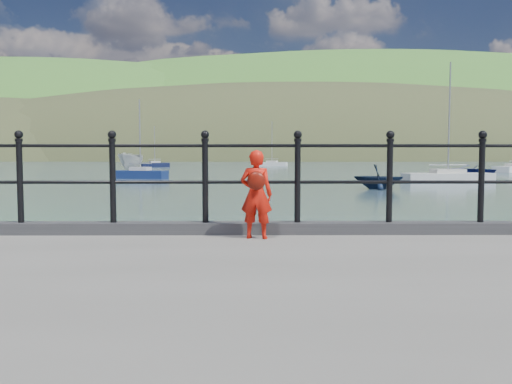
{
  "coord_description": "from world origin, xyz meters",
  "views": [
    {
      "loc": [
        0.01,
        -7.17,
        2.03
      ],
      "look_at": [
        0.06,
        -0.2,
        1.55
      ],
      "focal_mm": 38.0,
      "sensor_mm": 36.0,
      "label": 1
    }
  ],
  "objects_px": {
    "launch_blue": "(473,170)",
    "sailboat_port": "(140,175)",
    "railing": "(251,171)",
    "launch_white": "(131,162)",
    "sailboat_left": "(155,165)",
    "sailboat_near": "(448,178)",
    "launch_navy": "(378,177)",
    "child": "(256,194)",
    "sailboat_deep": "(272,164)"
  },
  "relations": [
    {
      "from": "launch_blue",
      "to": "sailboat_near",
      "type": "height_order",
      "value": "sailboat_near"
    },
    {
      "from": "sailboat_port",
      "to": "launch_navy",
      "type": "bearing_deg",
      "value": -23.74
    },
    {
      "from": "launch_navy",
      "to": "sailboat_deep",
      "type": "distance_m",
      "value": 64.57
    },
    {
      "from": "launch_blue",
      "to": "sailboat_deep",
      "type": "bearing_deg",
      "value": 81.16
    },
    {
      "from": "child",
      "to": "sailboat_deep",
      "type": "height_order",
      "value": "sailboat_deep"
    },
    {
      "from": "railing",
      "to": "child",
      "type": "relative_size",
      "value": 16.62
    },
    {
      "from": "railing",
      "to": "child",
      "type": "distance_m",
      "value": 0.49
    },
    {
      "from": "sailboat_left",
      "to": "sailboat_near",
      "type": "bearing_deg",
      "value": -89.56
    },
    {
      "from": "child",
      "to": "launch_blue",
      "type": "height_order",
      "value": "child"
    },
    {
      "from": "launch_navy",
      "to": "sailboat_port",
      "type": "bearing_deg",
      "value": 64.39
    },
    {
      "from": "launch_navy",
      "to": "sailboat_near",
      "type": "height_order",
      "value": "sailboat_near"
    },
    {
      "from": "launch_white",
      "to": "sailboat_near",
      "type": "bearing_deg",
      "value": -36.99
    },
    {
      "from": "railing",
      "to": "launch_blue",
      "type": "height_order",
      "value": "railing"
    },
    {
      "from": "child",
      "to": "sailboat_near",
      "type": "bearing_deg",
      "value": -101.02
    },
    {
      "from": "launch_white",
      "to": "sailboat_port",
      "type": "relative_size",
      "value": 0.86
    },
    {
      "from": "railing",
      "to": "launch_blue",
      "type": "distance_m",
      "value": 49.97
    },
    {
      "from": "railing",
      "to": "sailboat_deep",
      "type": "bearing_deg",
      "value": 87.71
    },
    {
      "from": "launch_blue",
      "to": "sailboat_port",
      "type": "bearing_deg",
      "value": 160.34
    },
    {
      "from": "sailboat_port",
      "to": "sailboat_left",
      "type": "bearing_deg",
      "value": 114.9
    },
    {
      "from": "child",
      "to": "sailboat_port",
      "type": "distance_m",
      "value": 40.62
    },
    {
      "from": "launch_blue",
      "to": "sailboat_near",
      "type": "distance_m",
      "value": 14.77
    },
    {
      "from": "railing",
      "to": "sailboat_left",
      "type": "height_order",
      "value": "sailboat_left"
    },
    {
      "from": "sailboat_left",
      "to": "sailboat_deep",
      "type": "height_order",
      "value": "sailboat_deep"
    },
    {
      "from": "sailboat_near",
      "to": "launch_navy",
      "type": "bearing_deg",
      "value": -140.18
    },
    {
      "from": "launch_blue",
      "to": "launch_navy",
      "type": "relative_size",
      "value": 1.85
    },
    {
      "from": "launch_navy",
      "to": "sailboat_deep",
      "type": "relative_size",
      "value": 0.34
    },
    {
      "from": "child",
      "to": "launch_navy",
      "type": "relative_size",
      "value": 0.39
    },
    {
      "from": "railing",
      "to": "sailboat_port",
      "type": "height_order",
      "value": "sailboat_port"
    },
    {
      "from": "launch_navy",
      "to": "railing",
      "type": "bearing_deg",
      "value": 177.69
    },
    {
      "from": "railing",
      "to": "child",
      "type": "xyz_separation_m",
      "value": [
        0.06,
        -0.4,
        -0.27
      ]
    },
    {
      "from": "launch_blue",
      "to": "child",
      "type": "bearing_deg",
      "value": -145.9
    },
    {
      "from": "child",
      "to": "railing",
      "type": "bearing_deg",
      "value": -69.11
    },
    {
      "from": "launch_blue",
      "to": "sailboat_left",
      "type": "height_order",
      "value": "sailboat_left"
    },
    {
      "from": "launch_white",
      "to": "child",
      "type": "bearing_deg",
      "value": -68.49
    },
    {
      "from": "launch_navy",
      "to": "sailboat_near",
      "type": "xyz_separation_m",
      "value": [
        6.8,
        7.39,
        -0.39
      ]
    },
    {
      "from": "sailboat_near",
      "to": "sailboat_left",
      "type": "relative_size",
      "value": 1.28
    },
    {
      "from": "launch_white",
      "to": "railing",
      "type": "bearing_deg",
      "value": -68.45
    },
    {
      "from": "railing",
      "to": "sailboat_left",
      "type": "relative_size",
      "value": 2.6
    },
    {
      "from": "railing",
      "to": "launch_white",
      "type": "xyz_separation_m",
      "value": [
        -15.2,
        61.27,
        -0.68
      ]
    },
    {
      "from": "launch_blue",
      "to": "launch_white",
      "type": "distance_m",
      "value": 39.98
    },
    {
      "from": "railing",
      "to": "sailboat_left",
      "type": "bearing_deg",
      "value": 100.99
    },
    {
      "from": "sailboat_near",
      "to": "launch_white",
      "type": "bearing_deg",
      "value": 127.84
    },
    {
      "from": "railing",
      "to": "sailboat_near",
      "type": "height_order",
      "value": "sailboat_near"
    },
    {
      "from": "launch_white",
      "to": "sailboat_near",
      "type": "height_order",
      "value": "sailboat_near"
    },
    {
      "from": "sailboat_near",
      "to": "sailboat_left",
      "type": "distance_m",
      "value": 59.18
    },
    {
      "from": "sailboat_port",
      "to": "sailboat_deep",
      "type": "xyz_separation_m",
      "value": [
        13.05,
        50.2,
        0.0
      ]
    },
    {
      "from": "launch_white",
      "to": "sailboat_port",
      "type": "xyz_separation_m",
      "value": [
        5.72,
        -22.21,
        -0.8
      ]
    },
    {
      "from": "railing",
      "to": "launch_white",
      "type": "bearing_deg",
      "value": 103.94
    },
    {
      "from": "launch_blue",
      "to": "sailboat_near",
      "type": "xyz_separation_m",
      "value": [
        -7.11,
        -12.95,
        -0.2
      ]
    },
    {
      "from": "launch_navy",
      "to": "sailboat_port",
      "type": "xyz_separation_m",
      "value": [
        -16.95,
        14.25,
        -0.39
      ]
    }
  ]
}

